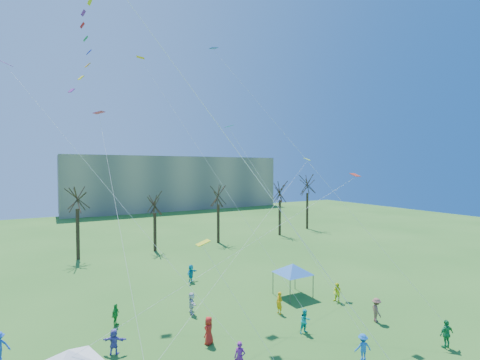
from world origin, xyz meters
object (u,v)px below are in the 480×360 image
distant_building (175,183)px  canopy_tent_blue (293,269)px  canopy_tent_white (68,360)px  big_box_kite (96,26)px

distant_building → canopy_tent_blue: 71.28m
canopy_tent_blue → canopy_tent_white: bearing=-160.3°
canopy_tent_white → canopy_tent_blue: (18.52, 6.64, -0.23)m
distant_building → big_box_kite: (-29.59, -76.53, 10.93)m
canopy_tent_blue → distant_building: bearing=79.9°
big_box_kite → canopy_tent_blue: 24.24m
distant_building → big_box_kite: 82.78m
canopy_tent_white → canopy_tent_blue: 19.68m
big_box_kite → canopy_tent_white: bearing=-175.8°
distant_building → canopy_tent_white: size_ratio=14.45×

